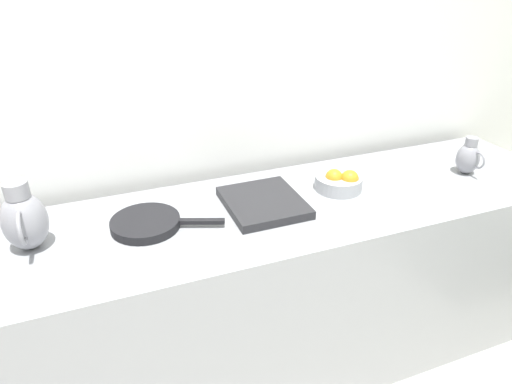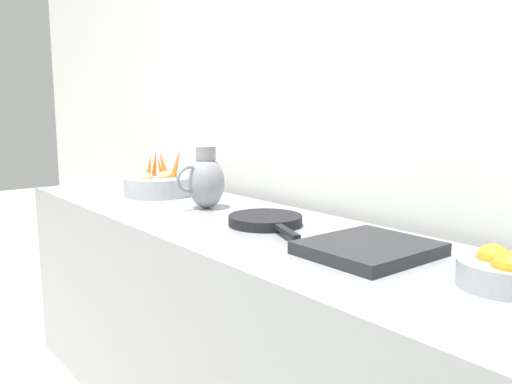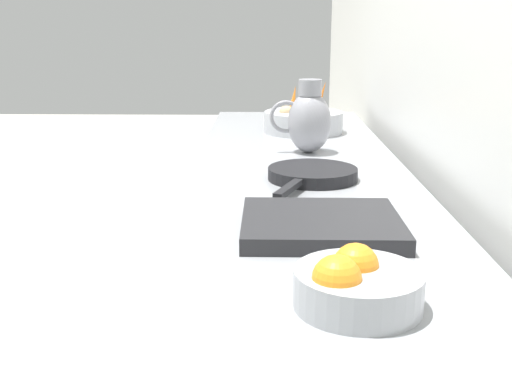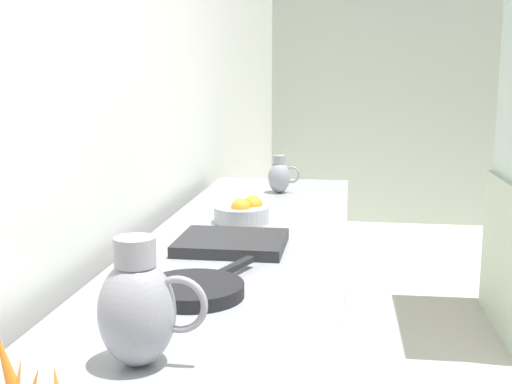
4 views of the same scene
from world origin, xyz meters
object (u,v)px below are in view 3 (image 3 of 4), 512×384
vegetable_colander (304,120)px  skillet_on_counter (312,174)px  orange_bowl (355,285)px  metal_pitcher_tall (309,120)px

vegetable_colander → skillet_on_counter: 0.81m
orange_bowl → metal_pitcher_tall: size_ratio=0.81×
metal_pitcher_tall → vegetable_colander: bearing=-90.9°
metal_pitcher_tall → skillet_on_counter: 0.41m
metal_pitcher_tall → orange_bowl: bearing=90.0°
vegetable_colander → skillet_on_counter: (0.02, 0.81, -0.03)m
metal_pitcher_tall → skillet_on_counter: bearing=88.2°
orange_bowl → skillet_on_counter: size_ratio=0.50×
vegetable_colander → metal_pitcher_tall: 0.42m
skillet_on_counter → vegetable_colander: bearing=-91.3°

